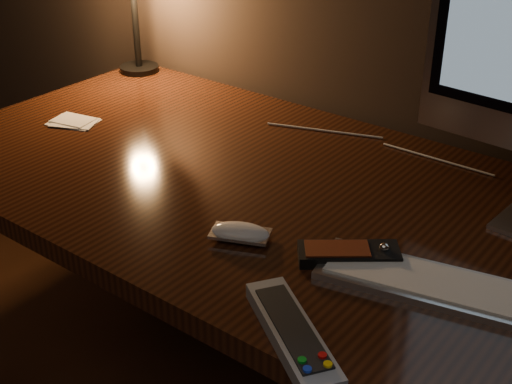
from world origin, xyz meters
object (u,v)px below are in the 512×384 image
Objects in this scene: keyboard at (449,288)px; mouse at (240,234)px; media_remote at (349,253)px; desk at (319,240)px; tv_remote at (292,333)px.

keyboard is 0.34m from mouse.
media_remote reaches higher than mouse.
keyboard is (0.34, -0.18, 0.14)m from desk.
keyboard reaches higher than desk.
tv_remote is at bearing -59.65° from mouse.
mouse is at bearing -89.09° from desk.
tv_remote is (0.22, -0.41, 0.14)m from desk.
mouse is at bearing 177.64° from tv_remote.
media_remote is at bearing 173.40° from keyboard.
media_remote is 0.73× the size of tv_remote.
desk is 7.35× the size of tv_remote.
desk is at bearing 151.92° from tv_remote.
media_remote is at bearing -5.02° from mouse.
media_remote is 0.22m from tv_remote.
keyboard is 2.43× the size of media_remote.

